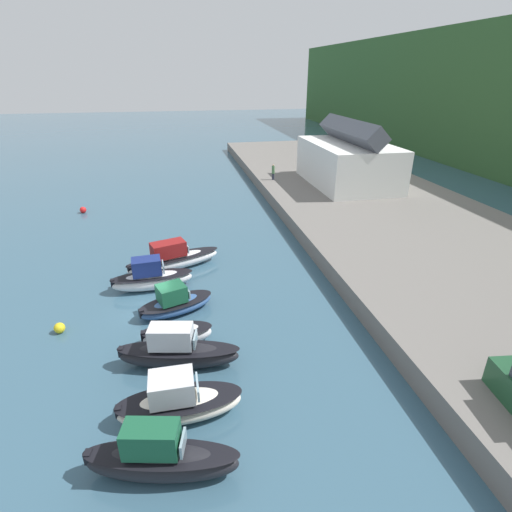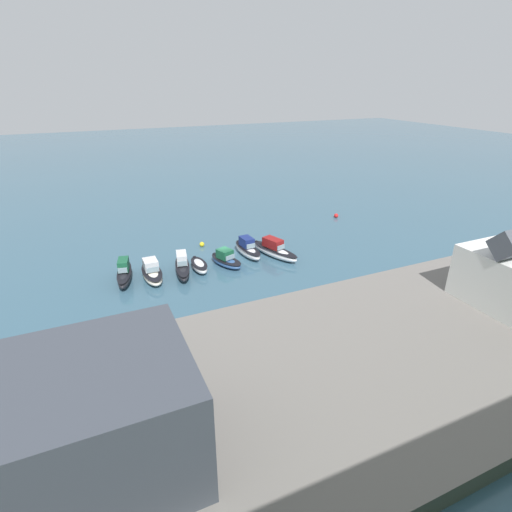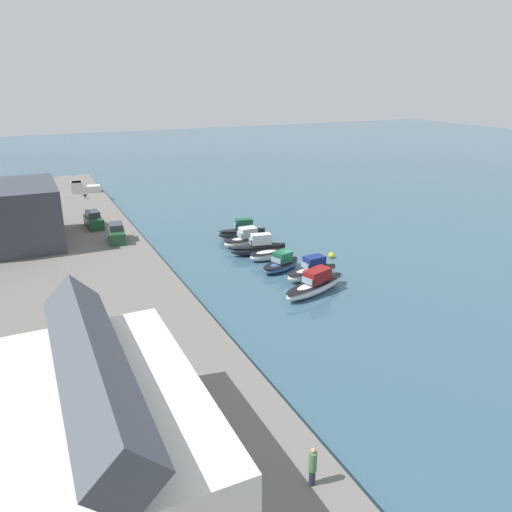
% 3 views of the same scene
% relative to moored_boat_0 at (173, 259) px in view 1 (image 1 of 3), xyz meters
% --- Properties ---
extents(ground_plane, '(320.00, 320.00, 0.00)m').
position_rel_moored_boat_0_xyz_m(ground_plane, '(6.34, -1.51, -0.88)').
color(ground_plane, '#385B70').
extents(quay_promenade, '(123.41, 22.75, 1.49)m').
position_rel_moored_boat_0_xyz_m(quay_promenade, '(6.34, 23.40, -0.14)').
color(quay_promenade, slate).
rests_on(quay_promenade, ground_plane).
extents(harbor_clubhouse, '(15.34, 9.27, 8.31)m').
position_rel_moored_boat_0_xyz_m(harbor_clubhouse, '(-18.19, 23.02, 3.61)').
color(harbor_clubhouse, white).
rests_on(harbor_clubhouse, quay_promenade).
extents(moored_boat_0, '(4.39, 8.17, 2.44)m').
position_rel_moored_boat_0_xyz_m(moored_boat_0, '(0.00, 0.00, 0.00)').
color(moored_boat_0, white).
rests_on(moored_boat_0, ground_plane).
extents(moored_boat_1, '(2.41, 6.23, 2.53)m').
position_rel_moored_boat_0_xyz_m(moored_boat_1, '(3.20, -1.65, 0.04)').
color(moored_boat_1, silver).
rests_on(moored_boat_1, ground_plane).
extents(moored_boat_2, '(3.75, 5.59, 2.12)m').
position_rel_moored_boat_0_xyz_m(moored_boat_2, '(6.91, 0.06, -0.13)').
color(moored_boat_2, '#33568E').
rests_on(moored_boat_2, ground_plane).
extents(moored_boat_3, '(1.72, 4.23, 1.18)m').
position_rel_moored_boat_0_xyz_m(moored_boat_3, '(10.46, 0.10, -0.25)').
color(moored_boat_3, silver).
rests_on(moored_boat_3, ground_plane).
extents(moored_boat_4, '(2.98, 7.01, 2.60)m').
position_rel_moored_boat_0_xyz_m(moored_boat_4, '(12.55, 0.10, 0.07)').
color(moored_boat_4, black).
rests_on(moored_boat_4, ground_plane).
extents(moored_boat_5, '(2.21, 5.99, 2.40)m').
position_rel_moored_boat_0_xyz_m(moored_boat_5, '(16.24, 0.06, -0.01)').
color(moored_boat_5, white).
rests_on(moored_boat_5, ground_plane).
extents(moored_boat_6, '(2.87, 6.53, 2.66)m').
position_rel_moored_boat_0_xyz_m(moored_boat_6, '(19.26, -0.72, 0.10)').
color(moored_boat_6, black).
rests_on(moored_boat_6, ground_plane).
extents(person_on_quay, '(0.40, 0.40, 2.14)m').
position_rel_moored_boat_0_xyz_m(person_on_quay, '(-22.29, 14.00, 1.71)').
color(person_on_quay, '#232838').
rests_on(person_on_quay, quay_promenade).
extents(mooring_buoy_0, '(0.68, 0.68, 0.68)m').
position_rel_moored_boat_0_xyz_m(mooring_buoy_0, '(7.88, -7.20, -0.54)').
color(mooring_buoy_0, yellow).
rests_on(mooring_buoy_0, ground_plane).
extents(mooring_buoy_1, '(0.73, 0.73, 0.73)m').
position_rel_moored_boat_0_xyz_m(mooring_buoy_1, '(-16.99, -10.23, -0.52)').
color(mooring_buoy_1, red).
rests_on(mooring_buoy_1, ground_plane).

